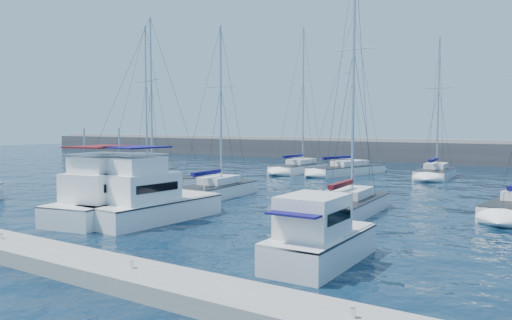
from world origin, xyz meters
The scene contains 16 objects.
ground centered at (0.00, 0.00, 0.00)m, with size 220.00×220.00×0.00m, color black.
breakwater centered at (0.00, 52.00, 1.05)m, with size 160.00×6.00×4.45m.
dock centered at (0.00, -11.00, 0.30)m, with size 40.00×2.20×0.60m, color gray.
dock_cleat_centre centered at (0.00, -11.00, 0.72)m, with size 0.16×0.16×0.25m, color silver.
dock_cleat_near_stbd centered at (8.00, -11.00, 0.72)m, with size 0.16×0.16×0.25m, color silver.
dock_cleat_far_stbd centered at (16.00, -11.00, 0.72)m, with size 0.16×0.16×0.25m, color silver.
motor_yacht_port_inner centered at (-2.37, -3.04, 1.13)m, with size 5.06×9.44×4.69m.
motor_yacht_stbd_inner centered at (0.05, -2.45, 1.13)m, with size 4.04×8.19×4.69m.
motor_yacht_stbd_outer centered at (12.17, -5.18, 0.94)m, with size 2.69×5.90×3.20m.
sailboat_mid_a centered at (-16.36, 12.93, 0.54)m, with size 3.76×8.31×15.77m.
sailboat_mid_b centered at (-9.73, 6.63, 0.51)m, with size 5.93×9.60×14.70m.
sailboat_mid_c centered at (-2.60, 7.32, 0.51)m, with size 3.54×7.86×13.38m.
sailboat_mid_d centered at (8.70, 6.05, 0.54)m, with size 3.71×8.07×16.32m.
sailboat_back_a centered at (-6.72, 28.33, 0.55)m, with size 3.31×8.89×17.13m.
sailboat_back_b centered at (-1.07, 28.89, 0.54)m, with size 6.02×10.31×18.21m.
sailboat_back_c centered at (8.08, 30.44, 0.53)m, with size 3.53×7.84×14.87m.
Camera 1 is at (20.69, -22.64, 5.46)m, focal length 35.00 mm.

